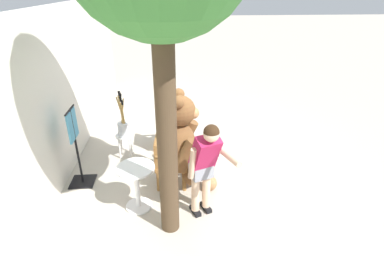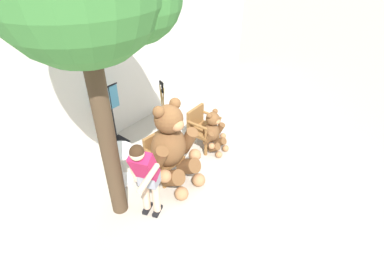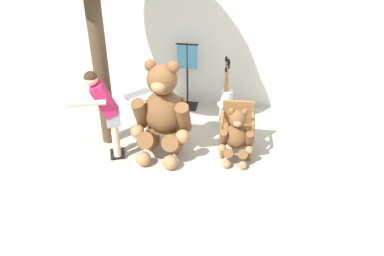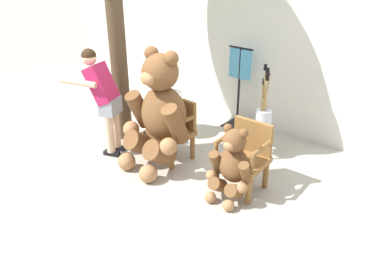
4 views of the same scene
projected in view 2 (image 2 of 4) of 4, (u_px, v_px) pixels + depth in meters
name	position (u px, v px, depth m)	size (l,w,h in m)	color
ground_plane	(205.00, 170.00, 5.83)	(60.00, 60.00, 0.00)	#B2A899
back_wall	(115.00, 72.00, 6.30)	(10.00, 0.16, 2.80)	silver
wooden_chair_left	(162.00, 155.00, 5.47)	(0.59, 0.55, 0.86)	brown
wooden_chair_right	(202.00, 127.00, 6.24)	(0.58, 0.54, 0.86)	brown
teddy_bear_large	(172.00, 146.00, 5.14)	(0.98, 0.94, 1.63)	brown
teddy_bear_small	(213.00, 132.00, 6.10)	(0.56, 0.53, 0.94)	brown
person_visitor	(145.00, 174.00, 4.39)	(0.70, 0.66, 1.55)	black
white_stool	(164.00, 122.00, 6.59)	(0.34, 0.34, 0.46)	white
brush_bucket	(164.00, 111.00, 6.42)	(0.22, 0.22, 0.91)	silver
round_side_table	(120.00, 162.00, 5.32)	(0.56, 0.56, 0.72)	white
clothing_display_stand	(112.00, 114.00, 6.17)	(0.44, 0.40, 1.36)	black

